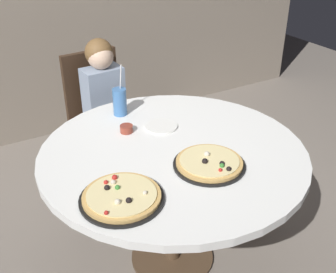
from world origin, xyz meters
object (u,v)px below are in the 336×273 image
Objects in this scene: diner_child at (111,127)px; plate_small at (161,126)px; pizza_veggie at (209,163)px; soda_cup at (120,102)px; sauce_bowl at (126,129)px; pizza_cheese at (122,197)px; dining_table at (173,163)px; chair_wooden at (99,111)px.

plate_small is (0.06, -0.61, 0.27)m from diner_child.
pizza_veggie is 0.45m from plate_small.
soda_cup is 0.23m from sauce_bowl.
soda_cup reaches higher than pizza_cheese.
dining_table is at bearing -90.32° from diner_child.
pizza_cheese is 1.17× the size of soda_cup.
pizza_veggie is 0.73m from soda_cup.
pizza_cheese is (-0.39, -0.24, 0.10)m from dining_table.
soda_cup is (0.33, 0.74, 0.06)m from pizza_cheese.
plate_small is (0.46, 0.48, -0.01)m from pizza_cheese.
diner_child is (0.01, -0.18, -0.05)m from chair_wooden.
chair_wooden is at bearing 72.94° from pizza_cheese.
sauce_bowl is (0.27, 0.52, 0.00)m from pizza_cheese.
diner_child is 1.10m from pizza_veggie.
dining_table is 0.47m from pizza_cheese.
diner_child is (0.00, 0.84, -0.18)m from dining_table.
soda_cup reaches higher than chair_wooden.
dining_table is 0.26m from plate_small.
soda_cup is (-0.13, 0.71, 0.06)m from pizza_veggie.
pizza_cheese is at bearing -117.22° from sauce_bowl.
dining_table is 19.28× the size of sauce_bowl.
sauce_bowl reaches higher than plate_small.
chair_wooden is (-0.01, 1.03, -0.14)m from dining_table.
pizza_cheese is at bearing -110.19° from diner_child.
diner_child is 1.19m from pizza_cheese.
diner_child is 15.46× the size of sauce_bowl.
dining_table is 1.03m from chair_wooden.
pizza_cheese is 0.81m from soda_cup.
dining_table is 1.42× the size of chair_wooden.
plate_small is (0.13, -0.26, -0.08)m from soda_cup.
dining_table is 0.86m from diner_child.
sauce_bowl is at bearing 166.65° from plate_small.
diner_child is 6.01× the size of plate_small.
chair_wooden reaches higher than dining_table.
soda_cup reaches higher than sauce_bowl.
pizza_veggie is (0.07, -1.06, 0.28)m from diner_child.
chair_wooden is 0.82m from plate_small.
soda_cup is 4.39× the size of sauce_bowl.
diner_child is 3.15× the size of pizza_veggie.
diner_child is at bearing 78.95° from soda_cup.
pizza_veggie is at bearing -89.51° from plate_small.
pizza_veggie reaches higher than sauce_bowl.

